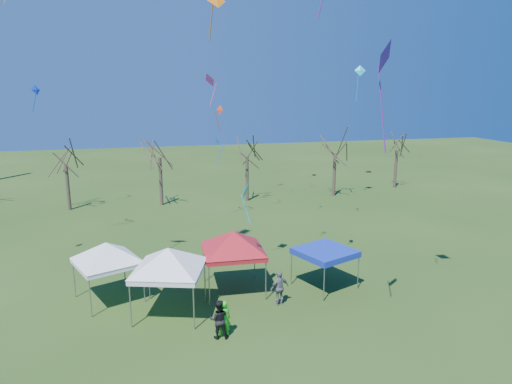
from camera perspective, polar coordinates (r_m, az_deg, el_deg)
ground at (r=22.59m, az=-2.40°, el=-16.45°), size 140.00×140.00×0.00m
tree_1 at (r=44.80m, az=-22.86°, el=5.13°), size 3.42×3.42×7.54m
tree_2 at (r=43.97m, az=-12.05°, el=6.38°), size 3.71×3.71×8.18m
tree_3 at (r=44.75m, az=-1.15°, el=6.50°), size 3.59×3.59×7.91m
tree_4 at (r=47.65m, az=9.93°, el=6.68°), size 3.58×3.58×7.89m
tree_5 at (r=53.38m, az=17.31°, el=6.58°), size 3.39×3.39×7.46m
tent_white_west at (r=25.18m, az=-18.24°, el=-6.48°), size 3.89×3.89×3.71m
tent_white_mid at (r=22.82m, az=-10.93°, el=-7.42°), size 4.33×4.33×4.01m
tent_red at (r=24.95m, az=-2.89°, el=-5.41°), size 4.55×4.55×4.01m
tent_blue at (r=26.07m, az=8.63°, el=-7.49°), size 3.68×3.68×2.23m
person_grey at (r=24.23m, az=2.95°, el=-11.88°), size 1.16×0.74×1.84m
person_green at (r=21.45m, az=-4.05°, el=-15.50°), size 0.66×0.45×1.75m
person_dark at (r=21.35m, az=-4.67°, el=-15.56°), size 1.00×0.85×1.82m
kite_1 at (r=22.98m, az=-1.39°, el=0.07°), size 0.78×1.08×2.30m
kite_5 at (r=18.85m, az=15.66°, el=15.89°), size 1.30×1.33×4.42m
kite_12 at (r=44.77m, az=12.88°, el=14.52°), size 1.15×0.75×3.33m
kite_11 at (r=35.71m, az=-5.73°, el=13.75°), size 1.12×1.33×2.50m
kite_13 at (r=42.20m, az=-25.81°, el=11.37°), size 0.83×0.90×2.28m
kite_27 at (r=23.26m, az=-4.99°, el=22.67°), size 1.01×0.79×2.21m
kite_19 at (r=42.37m, az=-4.60°, el=10.13°), size 0.74×0.85×2.37m
kite_22 at (r=38.42m, az=-4.77°, el=6.12°), size 0.71×0.80×2.32m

